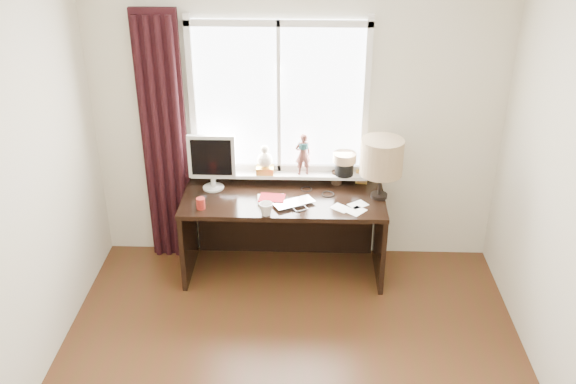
{
  "coord_description": "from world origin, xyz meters",
  "views": [
    {
      "loc": [
        0.09,
        -3.11,
        3.28
      ],
      "look_at": [
        -0.05,
        1.25,
        1.0
      ],
      "focal_mm": 40.0,
      "sensor_mm": 36.0,
      "label": 1
    }
  ],
  "objects_px": {
    "laptop": "(294,203)",
    "monitor": "(212,159)",
    "red_cup": "(201,203)",
    "desk": "(284,217)",
    "mug": "(266,209)",
    "table_lamp": "(382,158)"
  },
  "relations": [
    {
      "from": "red_cup",
      "to": "desk",
      "type": "bearing_deg",
      "value": 25.17
    },
    {
      "from": "table_lamp",
      "to": "laptop",
      "type": "bearing_deg",
      "value": -167.6
    },
    {
      "from": "desk",
      "to": "table_lamp",
      "type": "distance_m",
      "value": 1.01
    },
    {
      "from": "laptop",
      "to": "table_lamp",
      "type": "distance_m",
      "value": 0.81
    },
    {
      "from": "red_cup",
      "to": "desk",
      "type": "height_order",
      "value": "red_cup"
    },
    {
      "from": "laptop",
      "to": "red_cup",
      "type": "distance_m",
      "value": 0.76
    },
    {
      "from": "laptop",
      "to": "red_cup",
      "type": "xyz_separation_m",
      "value": [
        -0.75,
        -0.09,
        0.03
      ]
    },
    {
      "from": "table_lamp",
      "to": "mug",
      "type": "bearing_deg",
      "value": -160.31
    },
    {
      "from": "laptop",
      "to": "desk",
      "type": "height_order",
      "value": "laptop"
    },
    {
      "from": "desk",
      "to": "red_cup",
      "type": "bearing_deg",
      "value": -154.83
    },
    {
      "from": "laptop",
      "to": "monitor",
      "type": "relative_size",
      "value": 0.7
    },
    {
      "from": "laptop",
      "to": "mug",
      "type": "relative_size",
      "value": 3.06
    },
    {
      "from": "table_lamp",
      "to": "red_cup",
      "type": "bearing_deg",
      "value": -170.43
    },
    {
      "from": "laptop",
      "to": "table_lamp",
      "type": "relative_size",
      "value": 0.66
    },
    {
      "from": "laptop",
      "to": "monitor",
      "type": "xyz_separation_m",
      "value": [
        -0.7,
        0.27,
        0.26
      ]
    },
    {
      "from": "monitor",
      "to": "laptop",
      "type": "bearing_deg",
      "value": -21.12
    },
    {
      "from": "monitor",
      "to": "desk",
      "type": "bearing_deg",
      "value": -4.72
    },
    {
      "from": "red_cup",
      "to": "monitor",
      "type": "xyz_separation_m",
      "value": [
        0.05,
        0.36,
        0.23
      ]
    },
    {
      "from": "red_cup",
      "to": "desk",
      "type": "relative_size",
      "value": 0.05
    },
    {
      "from": "laptop",
      "to": "red_cup",
      "type": "height_order",
      "value": "red_cup"
    },
    {
      "from": "desk",
      "to": "monitor",
      "type": "xyz_separation_m",
      "value": [
        -0.61,
        0.05,
        0.52
      ]
    },
    {
      "from": "mug",
      "to": "table_lamp",
      "type": "height_order",
      "value": "table_lamp"
    }
  ]
}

